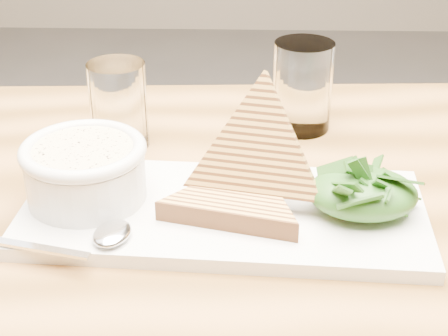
{
  "coord_description": "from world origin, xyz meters",
  "views": [
    {
      "loc": [
        -0.06,
        -0.72,
        1.16
      ],
      "look_at": [
        -0.08,
        -0.1,
        0.82
      ],
      "focal_mm": 55.0,
      "sensor_mm": 36.0,
      "label": 1
    }
  ],
  "objects_px": {
    "glass_near": "(119,105)",
    "platter": "(223,213)",
    "table_top": "(182,263)",
    "glass_far": "(302,86)",
    "soup_bowl": "(86,177)"
  },
  "relations": [
    {
      "from": "glass_near",
      "to": "glass_far",
      "type": "height_order",
      "value": "glass_far"
    },
    {
      "from": "glass_near",
      "to": "platter",
      "type": "bearing_deg",
      "value": -51.56
    },
    {
      "from": "soup_bowl",
      "to": "glass_far",
      "type": "xyz_separation_m",
      "value": [
        0.24,
        0.21,
        0.02
      ]
    },
    {
      "from": "table_top",
      "to": "glass_near",
      "type": "height_order",
      "value": "glass_near"
    },
    {
      "from": "table_top",
      "to": "platter",
      "type": "bearing_deg",
      "value": 51.82
    },
    {
      "from": "platter",
      "to": "soup_bowl",
      "type": "xyz_separation_m",
      "value": [
        -0.14,
        0.01,
        0.03
      ]
    },
    {
      "from": "glass_far",
      "to": "soup_bowl",
      "type": "bearing_deg",
      "value": -138.38
    },
    {
      "from": "soup_bowl",
      "to": "glass_far",
      "type": "bearing_deg",
      "value": 41.62
    },
    {
      "from": "table_top",
      "to": "soup_bowl",
      "type": "distance_m",
      "value": 0.14
    },
    {
      "from": "soup_bowl",
      "to": "glass_near",
      "type": "xyz_separation_m",
      "value": [
        0.01,
        0.16,
        0.01
      ]
    },
    {
      "from": "platter",
      "to": "soup_bowl",
      "type": "height_order",
      "value": "soup_bowl"
    },
    {
      "from": "soup_bowl",
      "to": "glass_near",
      "type": "relative_size",
      "value": 1.15
    },
    {
      "from": "soup_bowl",
      "to": "glass_far",
      "type": "height_order",
      "value": "glass_far"
    },
    {
      "from": "table_top",
      "to": "glass_near",
      "type": "distance_m",
      "value": 0.25
    },
    {
      "from": "soup_bowl",
      "to": "platter",
      "type": "bearing_deg",
      "value": -5.73
    }
  ]
}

